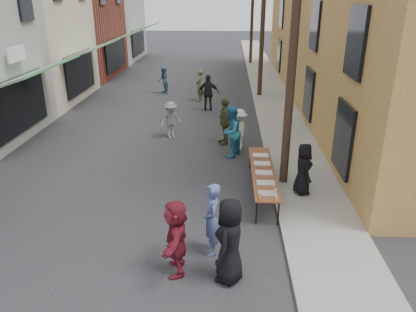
# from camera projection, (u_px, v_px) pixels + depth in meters

# --- Properties ---
(ground) EXTENTS (120.00, 120.00, 0.00)m
(ground) POSITION_uv_depth(u_px,v_px,m) (132.00, 229.00, 10.67)
(ground) COLOR #28282B
(ground) RESTS_ON ground
(sidewalk) EXTENTS (2.20, 60.00, 0.10)m
(sidewalk) POSITION_uv_depth(u_px,v_px,m) (271.00, 96.00, 24.30)
(sidewalk) COLOR gray
(sidewalk) RESTS_ON ground
(storefront_row) EXTENTS (8.00, 37.00, 9.00)m
(storefront_row) POSITION_uv_depth(u_px,v_px,m) (15.00, 24.00, 23.46)
(storefront_row) COLOR maroon
(storefront_row) RESTS_ON ground
(building_ochre) EXTENTS (10.00, 28.00, 10.00)m
(building_ochre) POSITION_uv_depth(u_px,v_px,m) (395.00, 9.00, 21.23)
(building_ochre) COLOR olive
(building_ochre) RESTS_ON ground
(utility_pole_near) EXTENTS (0.26, 0.26, 9.00)m
(utility_pole_near) POSITION_uv_depth(u_px,v_px,m) (294.00, 41.00, 11.56)
(utility_pole_near) COLOR #2D2116
(utility_pole_near) RESTS_ON ground
(utility_pole_mid) EXTENTS (0.26, 0.26, 9.00)m
(utility_pole_mid) POSITION_uv_depth(u_px,v_px,m) (263.00, 18.00, 22.67)
(utility_pole_mid) COLOR #2D2116
(utility_pole_mid) RESTS_ON ground
(utility_pole_far) EXTENTS (0.26, 0.26, 9.00)m
(utility_pole_far) POSITION_uv_depth(u_px,v_px,m) (252.00, 9.00, 33.78)
(utility_pole_far) COLOR #2D2116
(utility_pole_far) RESTS_ON ground
(serving_table) EXTENTS (0.70, 4.00, 0.75)m
(serving_table) POSITION_uv_depth(u_px,v_px,m) (263.00, 172.00, 12.37)
(serving_table) COLOR maroon
(serving_table) RESTS_ON ground
(catering_tray_sausage) EXTENTS (0.50, 0.33, 0.08)m
(catering_tray_sausage) POSITION_uv_depth(u_px,v_px,m) (268.00, 194.00, 10.82)
(catering_tray_sausage) COLOR maroon
(catering_tray_sausage) RESTS_ON serving_table
(catering_tray_foil_b) EXTENTS (0.50, 0.33, 0.08)m
(catering_tray_foil_b) POSITION_uv_depth(u_px,v_px,m) (266.00, 184.00, 11.42)
(catering_tray_foil_b) COLOR #B2B2B7
(catering_tray_foil_b) RESTS_ON serving_table
(catering_tray_buns) EXTENTS (0.50, 0.33, 0.08)m
(catering_tray_buns) POSITION_uv_depth(u_px,v_px,m) (264.00, 173.00, 12.07)
(catering_tray_buns) COLOR tan
(catering_tray_buns) RESTS_ON serving_table
(catering_tray_foil_d) EXTENTS (0.50, 0.33, 0.08)m
(catering_tray_foil_d) POSITION_uv_depth(u_px,v_px,m) (262.00, 164.00, 12.71)
(catering_tray_foil_d) COLOR #B2B2B7
(catering_tray_foil_d) RESTS_ON serving_table
(catering_tray_buns_end) EXTENTS (0.50, 0.33, 0.08)m
(catering_tray_buns_end) POSITION_uv_depth(u_px,v_px,m) (261.00, 156.00, 13.36)
(catering_tray_buns_end) COLOR tan
(catering_tray_buns_end) RESTS_ON serving_table
(condiment_jar_a) EXTENTS (0.07, 0.07, 0.08)m
(condiment_jar_a) POSITION_uv_depth(u_px,v_px,m) (260.00, 200.00, 10.55)
(condiment_jar_a) COLOR #A57F26
(condiment_jar_a) RESTS_ON serving_table
(condiment_jar_b) EXTENTS (0.07, 0.07, 0.08)m
(condiment_jar_b) POSITION_uv_depth(u_px,v_px,m) (260.00, 198.00, 10.64)
(condiment_jar_b) COLOR #A57F26
(condiment_jar_b) RESTS_ON serving_table
(condiment_jar_c) EXTENTS (0.07, 0.07, 0.08)m
(condiment_jar_c) POSITION_uv_depth(u_px,v_px,m) (260.00, 196.00, 10.73)
(condiment_jar_c) COLOR #A57F26
(condiment_jar_c) RESTS_ON serving_table
(cup_stack) EXTENTS (0.08, 0.08, 0.12)m
(cup_stack) POSITION_uv_depth(u_px,v_px,m) (276.00, 198.00, 10.57)
(cup_stack) COLOR tan
(cup_stack) RESTS_ON serving_table
(guest_front_a) EXTENTS (0.88, 1.09, 1.92)m
(guest_front_a) POSITION_uv_depth(u_px,v_px,m) (230.00, 241.00, 8.49)
(guest_front_a) COLOR black
(guest_front_a) RESTS_ON ground
(guest_front_b) EXTENTS (0.54, 0.72, 1.79)m
(guest_front_b) POSITION_uv_depth(u_px,v_px,m) (212.00, 219.00, 9.42)
(guest_front_b) COLOR #495C8E
(guest_front_b) RESTS_ON ground
(guest_front_c) EXTENTS (1.08, 1.18, 1.97)m
(guest_front_c) POSITION_uv_depth(u_px,v_px,m) (231.00, 132.00, 15.08)
(guest_front_c) COLOR teal
(guest_front_c) RESTS_ON ground
(guest_front_d) EXTENTS (0.74, 1.12, 1.63)m
(guest_front_d) POSITION_uv_depth(u_px,v_px,m) (239.00, 130.00, 15.87)
(guest_front_d) COLOR silver
(guest_front_d) RESTS_ON ground
(guest_front_e) EXTENTS (0.81, 1.22, 1.93)m
(guest_front_e) POSITION_uv_depth(u_px,v_px,m) (225.00, 121.00, 16.42)
(guest_front_e) COLOR #525732
(guest_front_e) RESTS_ON ground
(guest_queue_back) EXTENTS (0.67, 1.67, 1.76)m
(guest_queue_back) POSITION_uv_depth(u_px,v_px,m) (176.00, 237.00, 8.76)
(guest_queue_back) COLOR maroon
(guest_queue_back) RESTS_ON ground
(server) EXTENTS (0.65, 0.87, 1.60)m
(server) POSITION_uv_depth(u_px,v_px,m) (303.00, 169.00, 12.11)
(server) COLOR black
(server) RESTS_ON sidewalk
(passerby_left) EXTENTS (1.16, 1.09, 1.57)m
(passerby_left) POSITION_uv_depth(u_px,v_px,m) (171.00, 120.00, 17.17)
(passerby_left) COLOR gray
(passerby_left) RESTS_ON ground
(passerby_mid) EXTENTS (1.12, 0.49, 1.89)m
(passerby_mid) POSITION_uv_depth(u_px,v_px,m) (208.00, 93.00, 21.09)
(passerby_mid) COLOR black
(passerby_mid) RESTS_ON ground
(passerby_right) EXTENTS (0.55, 0.73, 1.79)m
(passerby_right) POSITION_uv_depth(u_px,v_px,m) (200.00, 85.00, 23.04)
(passerby_right) COLOR brown
(passerby_right) RESTS_ON ground
(passerby_far) EXTENTS (0.87, 0.96, 1.63)m
(passerby_far) POSITION_uv_depth(u_px,v_px,m) (164.00, 80.00, 24.74)
(passerby_far) COLOR #446784
(passerby_far) RESTS_ON ground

